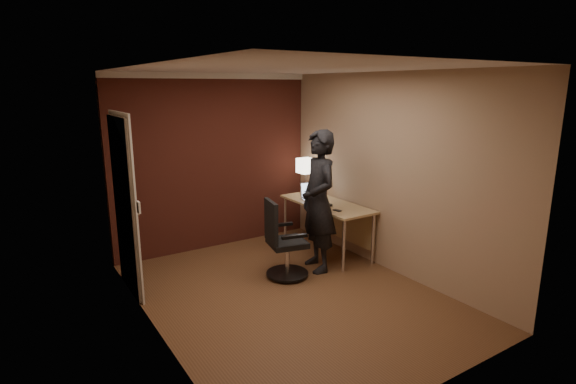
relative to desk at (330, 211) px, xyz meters
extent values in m
plane|color=brown|center=(-1.25, -0.84, -0.60)|extent=(4.00, 4.00, 0.00)
plane|color=white|center=(-1.25, -0.84, 1.90)|extent=(4.00, 4.00, 0.00)
plane|color=tan|center=(-1.25, 1.16, 0.65)|extent=(3.00, 0.00, 3.00)
plane|color=tan|center=(-1.25, -2.84, 0.65)|extent=(3.00, 0.00, 3.00)
plane|color=tan|center=(-2.75, -0.84, 0.65)|extent=(0.00, 4.00, 4.00)
plane|color=tan|center=(0.25, -0.84, 0.65)|extent=(0.00, 4.00, 4.00)
cube|color=brown|center=(-1.25, 1.13, 0.65)|extent=(2.98, 0.06, 2.50)
cube|color=silver|center=(-1.25, 1.12, 1.86)|extent=(3.00, 0.08, 0.08)
cube|color=silver|center=(-1.25, -2.80, 1.86)|extent=(3.00, 0.08, 0.08)
cube|color=silver|center=(-2.71, -0.84, 1.86)|extent=(0.08, 4.00, 0.08)
cube|color=silver|center=(0.21, -0.84, 1.86)|extent=(0.08, 4.00, 0.08)
cube|color=silver|center=(-2.73, 0.26, 0.40)|extent=(0.05, 0.82, 2.02)
cube|color=silver|center=(-2.71, 0.26, 0.40)|extent=(0.02, 0.92, 2.12)
cylinder|color=silver|center=(-2.68, -0.07, 0.40)|extent=(0.05, 0.05, 0.05)
cube|color=silver|center=(-2.74, -0.39, 0.55)|extent=(0.02, 0.08, 0.12)
cube|color=tan|center=(-0.07, 0.00, 0.11)|extent=(0.60, 1.50, 0.03)
cube|color=tan|center=(0.21, 0.00, -0.17)|extent=(0.02, 1.38, 0.54)
cylinder|color=silver|center=(-0.32, -0.69, -0.25)|extent=(0.04, 0.04, 0.70)
cylinder|color=silver|center=(-0.32, 0.69, -0.25)|extent=(0.04, 0.04, 0.70)
cylinder|color=silver|center=(0.18, -0.69, -0.25)|extent=(0.04, 0.04, 0.70)
cylinder|color=silver|center=(0.18, 0.69, -0.25)|extent=(0.04, 0.04, 0.70)
cube|color=silver|center=(0.02, 0.64, 0.14)|extent=(0.11, 0.11, 0.01)
cylinder|color=silver|center=(0.02, 0.64, 0.29)|extent=(0.01, 0.01, 0.30)
cube|color=white|center=(0.02, 0.64, 0.55)|extent=(0.22, 0.22, 0.22)
cube|color=silver|center=(-0.11, 0.25, 0.14)|extent=(0.38, 0.30, 0.01)
cube|color=silver|center=(-0.08, 0.36, 0.25)|extent=(0.33, 0.14, 0.22)
cube|color=#B2CCF2|center=(-0.08, 0.35, 0.25)|extent=(0.30, 0.12, 0.19)
cube|color=gray|center=(-0.11, 0.24, 0.14)|extent=(0.30, 0.19, 0.00)
cube|color=black|center=(-0.15, -0.15, 0.14)|extent=(0.06, 0.10, 0.03)
cube|color=black|center=(-0.21, -0.40, 0.13)|extent=(0.08, 0.12, 0.01)
cylinder|color=black|center=(-0.99, -0.41, -0.56)|extent=(0.53, 0.53, 0.03)
cylinder|color=silver|center=(-0.99, -0.41, -0.37)|extent=(0.06, 0.06, 0.40)
cube|color=black|center=(-0.99, -0.41, -0.16)|extent=(0.52, 0.52, 0.07)
cube|color=black|center=(-1.20, -0.37, 0.13)|extent=(0.13, 0.40, 0.52)
cube|color=black|center=(-0.94, -0.17, 0.00)|extent=(0.32, 0.11, 0.04)
cube|color=black|center=(-1.05, -0.65, 0.00)|extent=(0.32, 0.11, 0.04)
imported|color=black|center=(-0.52, -0.41, 0.30)|extent=(0.56, 0.74, 1.81)
camera|label=1|loc=(-3.82, -4.81, 1.73)|focal=28.00mm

